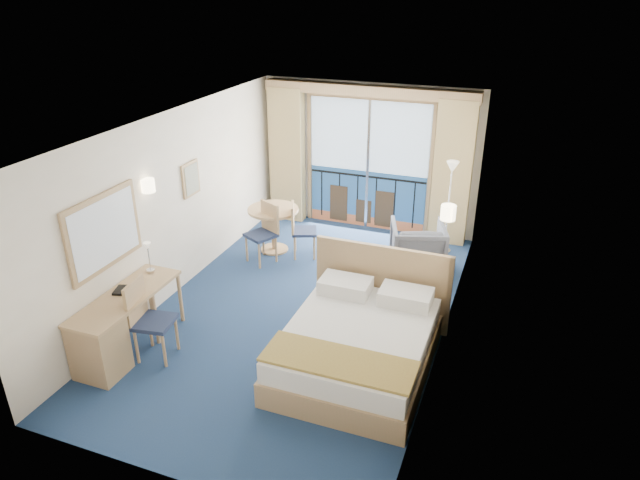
# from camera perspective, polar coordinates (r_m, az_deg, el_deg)

# --- Properties ---
(floor) EXTENTS (6.50, 6.50, 0.00)m
(floor) POSITION_cam_1_polar(r_m,az_deg,el_deg) (8.29, -1.77, -6.96)
(floor) COLOR navy
(floor) RESTS_ON ground
(room_walls) EXTENTS (4.04, 6.54, 2.72)m
(room_walls) POSITION_cam_1_polar(r_m,az_deg,el_deg) (7.50, -1.95, 4.64)
(room_walls) COLOR silver
(room_walls) RESTS_ON ground
(balcony_door) EXTENTS (2.36, 0.03, 2.52)m
(balcony_door) POSITION_cam_1_polar(r_m,az_deg,el_deg) (10.59, 4.76, 7.09)
(balcony_door) COLOR navy
(balcony_door) RESTS_ON room_walls
(curtain_left) EXTENTS (0.65, 0.22, 2.55)m
(curtain_left) POSITION_cam_1_polar(r_m,az_deg,el_deg) (10.92, -3.31, 8.43)
(curtain_left) COLOR tan
(curtain_left) RESTS_ON room_walls
(curtain_right) EXTENTS (0.65, 0.22, 2.55)m
(curtain_right) POSITION_cam_1_polar(r_m,az_deg,el_deg) (10.12, 13.09, 6.45)
(curtain_right) COLOR tan
(curtain_right) RESTS_ON room_walls
(pelmet) EXTENTS (3.80, 0.25, 0.18)m
(pelmet) POSITION_cam_1_polar(r_m,az_deg,el_deg) (10.12, 4.90, 14.66)
(pelmet) COLOR tan
(pelmet) RESTS_ON room_walls
(mirror) EXTENTS (0.05, 1.25, 0.95)m
(mirror) POSITION_cam_1_polar(r_m,az_deg,el_deg) (7.41, -20.79, 0.77)
(mirror) COLOR tan
(mirror) RESTS_ON room_walls
(wall_print) EXTENTS (0.04, 0.42, 0.52)m
(wall_print) POSITION_cam_1_polar(r_m,az_deg,el_deg) (8.82, -12.78, 5.97)
(wall_print) COLOR tan
(wall_print) RESTS_ON room_walls
(sconce_left) EXTENTS (0.18, 0.18, 0.18)m
(sconce_left) POSITION_cam_1_polar(r_m,az_deg,el_deg) (7.92, -16.82, 5.24)
(sconce_left) COLOR #FAE4AF
(sconce_left) RESTS_ON room_walls
(sconce_right) EXTENTS (0.18, 0.18, 0.18)m
(sconce_right) POSITION_cam_1_polar(r_m,az_deg,el_deg) (6.87, 12.70, 2.70)
(sconce_right) COLOR #FAE4AF
(sconce_right) RESTS_ON room_walls
(bed) EXTENTS (1.86, 2.21, 1.17)m
(bed) POSITION_cam_1_polar(r_m,az_deg,el_deg) (7.06, 3.92, -10.18)
(bed) COLOR tan
(bed) RESTS_ON ground
(nightstand) EXTENTS (0.42, 0.40, 0.54)m
(nightstand) POSITION_cam_1_polar(r_m,az_deg,el_deg) (8.07, 11.08, -6.15)
(nightstand) COLOR #A18055
(nightstand) RESTS_ON ground
(phone) EXTENTS (0.22, 0.19, 0.08)m
(phone) POSITION_cam_1_polar(r_m,az_deg,el_deg) (7.94, 11.15, -4.11)
(phone) COLOR silver
(phone) RESTS_ON nightstand
(armchair) EXTENTS (1.06, 1.08, 0.78)m
(armchair) POSITION_cam_1_polar(r_m,az_deg,el_deg) (9.38, 9.72, -0.58)
(armchair) COLOR #454954
(armchair) RESTS_ON ground
(floor_lamp) EXTENTS (0.23, 0.23, 1.63)m
(floor_lamp) POSITION_cam_1_polar(r_m,az_deg,el_deg) (9.71, 12.94, 5.44)
(floor_lamp) COLOR silver
(floor_lamp) RESTS_ON ground
(desk) EXTENTS (0.56, 1.64, 0.77)m
(desk) POSITION_cam_1_polar(r_m,az_deg,el_deg) (7.40, -20.67, -9.18)
(desk) COLOR tan
(desk) RESTS_ON ground
(desk_chair) EXTENTS (0.52, 0.52, 1.05)m
(desk_chair) POSITION_cam_1_polar(r_m,az_deg,el_deg) (7.37, -16.95, -7.21)
(desk_chair) COLOR #1E2846
(desk_chair) RESTS_ON ground
(folder) EXTENTS (0.36, 0.31, 0.03)m
(folder) POSITION_cam_1_polar(r_m,az_deg,el_deg) (7.59, -18.70, -4.79)
(folder) COLOR black
(folder) RESTS_ON desk
(desk_lamp) EXTENTS (0.11, 0.11, 0.41)m
(desk_lamp) POSITION_cam_1_polar(r_m,az_deg,el_deg) (7.84, -16.83, -1.06)
(desk_lamp) COLOR silver
(desk_lamp) RESTS_ON desk
(round_table) EXTENTS (0.87, 0.87, 0.78)m
(round_table) POSITION_cam_1_polar(r_m,az_deg,el_deg) (9.79, -4.69, 2.12)
(round_table) COLOR tan
(round_table) RESTS_ON ground
(table_chair_a) EXTENTS (0.54, 0.53, 0.95)m
(table_chair_a) POSITION_cam_1_polar(r_m,az_deg,el_deg) (9.58, -2.07, 1.31)
(table_chair_a) COLOR #1E2846
(table_chair_a) RESTS_ON ground
(table_chair_b) EXTENTS (0.58, 0.59, 1.01)m
(table_chair_b) POSITION_cam_1_polar(r_m,az_deg,el_deg) (9.46, -5.54, 1.10)
(table_chair_b) COLOR #1E2846
(table_chair_b) RESTS_ON ground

